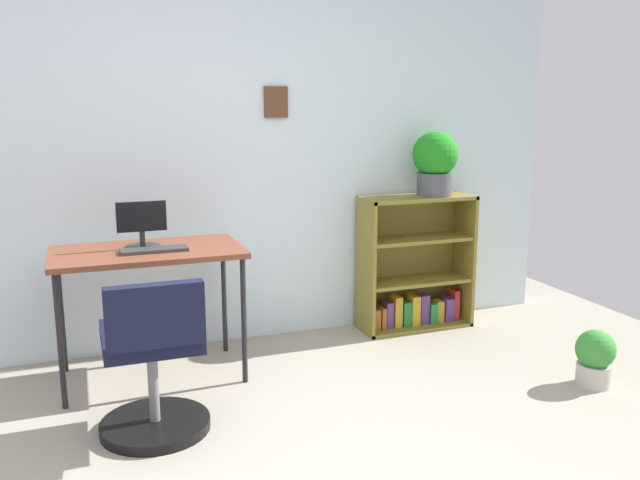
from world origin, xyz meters
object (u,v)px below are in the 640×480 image
at_px(desk, 148,260).
at_px(potted_plant_on_shelf, 435,161).
at_px(potted_plant_floor, 595,357).
at_px(office_chair, 153,366).
at_px(keyboard, 154,250).
at_px(monitor, 142,226).
at_px(bookshelf_low, 413,270).

height_order(desk, potted_plant_on_shelf, potted_plant_on_shelf).
bearing_deg(desk, potted_plant_floor, -23.00).
distance_m(desk, office_chair, 0.79).
bearing_deg(office_chair, potted_plant_floor, -6.31).
xyz_separation_m(keyboard, potted_plant_on_shelf, (1.89, 0.31, 0.39)).
xyz_separation_m(desk, monitor, (-0.02, 0.04, 0.19)).
xyz_separation_m(monitor, office_chair, (-0.05, -0.74, -0.53)).
bearing_deg(monitor, office_chair, -93.67).
xyz_separation_m(monitor, bookshelf_low, (1.83, 0.26, -0.47)).
xyz_separation_m(potted_plant_on_shelf, potted_plant_floor, (0.35, -1.21, -0.98)).
bearing_deg(office_chair, potted_plant_on_shelf, 25.46).
relative_size(keyboard, potted_plant_floor, 1.12).
relative_size(keyboard, office_chair, 0.45).
distance_m(bookshelf_low, potted_plant_on_shelf, 0.76).
relative_size(office_chair, bookshelf_low, 0.86).
relative_size(monitor, bookshelf_low, 0.29).
bearing_deg(desk, keyboard, -66.55).
distance_m(bookshelf_low, potted_plant_floor, 1.36).
bearing_deg(potted_plant_floor, keyboard, 158.27).
height_order(office_chair, potted_plant_floor, office_chair).
height_order(monitor, keyboard, monitor).
distance_m(monitor, potted_plant_floor, 2.60).
bearing_deg(bookshelf_low, monitor, -171.96).
relative_size(desk, bookshelf_low, 1.12).
relative_size(monitor, potted_plant_on_shelf, 0.62).
height_order(office_chair, potted_plant_on_shelf, potted_plant_on_shelf).
height_order(desk, office_chair, office_chair).
bearing_deg(desk, bookshelf_low, 9.28).
bearing_deg(bookshelf_low, desk, -170.72).
xyz_separation_m(office_chair, potted_plant_on_shelf, (1.99, 0.95, 0.80)).
distance_m(keyboard, office_chair, 0.76).
bearing_deg(monitor, potted_plant_floor, -23.64).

